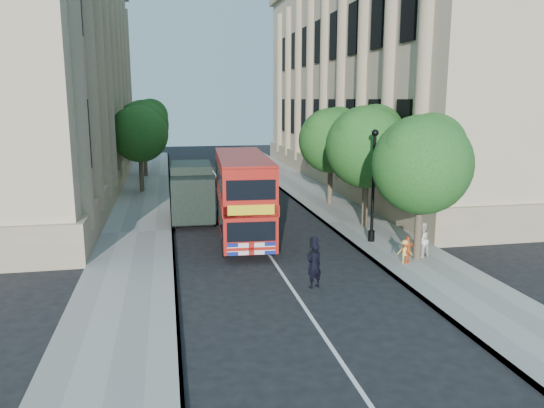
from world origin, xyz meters
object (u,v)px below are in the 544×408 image
police_constable (314,266)px  double_decker_bus (243,194)px  box_van (192,193)px  woman_pedestrian (422,240)px  lamp_post (373,190)px

police_constable → double_decker_bus: bearing=-100.9°
box_van → woman_pedestrian: bearing=-44.8°
lamp_post → police_constable: bearing=-129.3°
double_decker_bus → box_van: size_ratio=1.59×
box_van → police_constable: (3.71, -11.65, -0.70)m
lamp_post → box_van: (-7.90, 6.51, -1.00)m
woman_pedestrian → double_decker_bus: bearing=-57.3°
double_decker_bus → police_constable: double_decker_bus is taller
police_constable → woman_pedestrian: police_constable is taller
box_van → woman_pedestrian: size_ratio=3.67×
double_decker_bus → woman_pedestrian: size_ratio=5.82×
lamp_post → woman_pedestrian: lamp_post is taller
lamp_post → woman_pedestrian: bearing=-69.0°
double_decker_bus → box_van: 4.93m
woman_pedestrian → police_constable: bearing=2.6°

